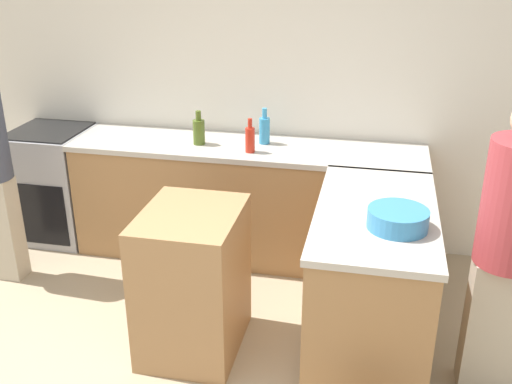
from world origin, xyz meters
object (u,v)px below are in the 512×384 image
(mixing_bowl, at_px, (398,219))
(hot_sauce_bottle, at_px, (250,139))
(range_oven, at_px, (55,183))
(person_at_peninsula, at_px, (510,245))
(olive_oil_bottle, at_px, (199,131))
(island_table, at_px, (193,281))
(dish_soap_bottle, at_px, (264,130))

(mixing_bowl, distance_m, hot_sauce_bottle, 1.47)
(range_oven, distance_m, mixing_bowl, 3.03)
(mixing_bowl, xyz_separation_m, person_at_peninsula, (0.57, -0.04, -0.07))
(olive_oil_bottle, xyz_separation_m, person_at_peninsula, (2.02, -1.18, -0.12))
(mixing_bowl, xyz_separation_m, hot_sauce_bottle, (-1.04, 1.04, 0.05))
(mixing_bowl, relative_size, hot_sauce_bottle, 1.30)
(island_table, height_order, person_at_peninsula, person_at_peninsula)
(olive_oil_bottle, distance_m, dish_soap_bottle, 0.49)
(range_oven, height_order, mixing_bowl, mixing_bowl)
(island_table, xyz_separation_m, olive_oil_bottle, (-0.30, 1.17, 0.56))
(dish_soap_bottle, bearing_deg, island_table, -97.76)
(hot_sauce_bottle, xyz_separation_m, person_at_peninsula, (1.60, -1.08, -0.12))
(range_oven, relative_size, hot_sauce_bottle, 3.69)
(dish_soap_bottle, distance_m, hot_sauce_bottle, 0.23)
(hot_sauce_bottle, height_order, person_at_peninsula, person_at_peninsula)
(island_table, height_order, dish_soap_bottle, dish_soap_bottle)
(mixing_bowl, bearing_deg, dish_soap_bottle, 127.87)
(mixing_bowl, distance_m, person_at_peninsula, 0.57)
(island_table, distance_m, dish_soap_bottle, 1.42)
(range_oven, height_order, dish_soap_bottle, dish_soap_bottle)
(mixing_bowl, bearing_deg, person_at_peninsula, -4.24)
(range_oven, bearing_deg, dish_soap_bottle, 2.25)
(person_at_peninsula, bearing_deg, dish_soap_bottle, 139.91)
(mixing_bowl, xyz_separation_m, olive_oil_bottle, (-1.45, 1.14, 0.05))
(range_oven, bearing_deg, mixing_bowl, -23.43)
(island_table, bearing_deg, mixing_bowl, 1.56)
(hot_sauce_bottle, relative_size, person_at_peninsula, 0.15)
(range_oven, xyz_separation_m, person_at_peninsula, (3.30, -1.23, 0.44))
(dish_soap_bottle, xyz_separation_m, hot_sauce_bottle, (-0.06, -0.22, -0.01))
(mixing_bowl, xyz_separation_m, dish_soap_bottle, (-0.98, 1.26, 0.05))
(island_table, xyz_separation_m, dish_soap_bottle, (0.18, 1.29, 0.57))
(olive_oil_bottle, relative_size, dish_soap_bottle, 0.94)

